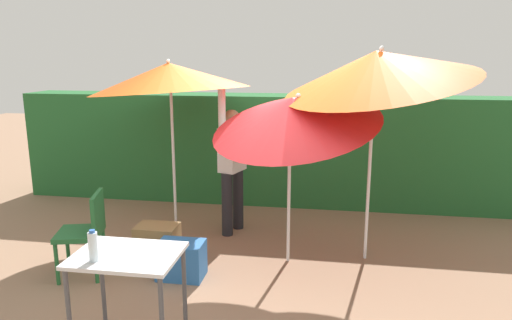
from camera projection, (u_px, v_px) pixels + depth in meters
ground_plane at (252, 261)px, 5.24m from camera, size 24.00×24.00×0.00m
hedge_row at (276, 149)px, 7.27m from camera, size 8.00×0.70×1.67m
umbrella_rainbow at (169, 77)px, 5.79m from camera, size 2.03×2.01×2.28m
umbrella_orange at (378, 68)px, 4.83m from camera, size 2.10×2.05×2.61m
umbrella_yellow at (294, 112)px, 4.87m from camera, size 1.89×1.82×2.19m
person_vendor at (232, 162)px, 5.94m from camera, size 0.32×0.55×1.88m
chair_plastic at (86, 229)px, 4.81m from camera, size 0.54×0.54×0.89m
cooler_box at (181, 260)px, 4.84m from camera, size 0.47×0.32×0.38m
crate_cardboard at (158, 241)px, 5.31m from camera, size 0.47×0.33×0.38m
folding_table at (127, 265)px, 3.58m from camera, size 0.80×0.60×0.79m
bottle_water at (93, 246)px, 3.41m from camera, size 0.07×0.07×0.24m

